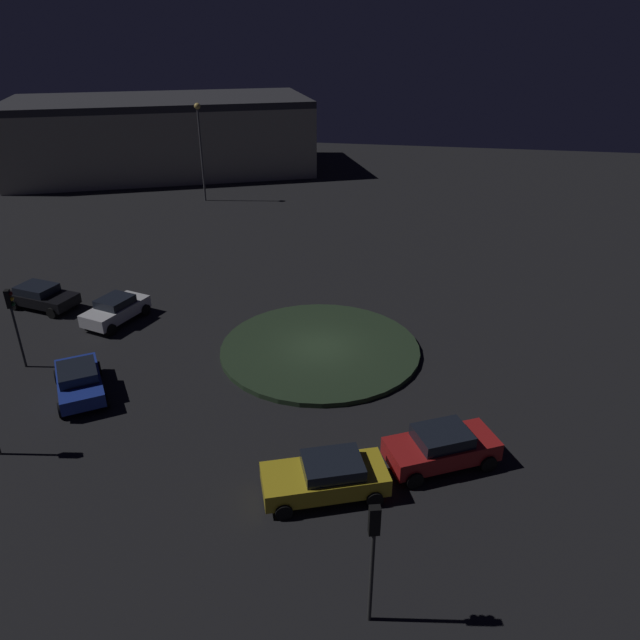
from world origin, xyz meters
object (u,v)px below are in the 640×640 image
at_px(car_yellow, 326,476).
at_px(car_red, 442,447).
at_px(traffic_light_north, 373,542).
at_px(traffic_light_east, 13,313).
at_px(store_building, 163,135).
at_px(car_blue, 79,380).
at_px(streetlamp_southeast, 200,137).
at_px(car_white, 116,309).
at_px(car_black, 42,296).

bearing_deg(car_yellow, car_red, -171.01).
xyz_separation_m(car_red, traffic_light_north, (2.02, 7.17, 2.24)).
height_order(traffic_light_east, store_building, store_building).
bearing_deg(traffic_light_east, traffic_light_north, -47.14).
distance_m(car_blue, traffic_light_north, 17.05).
distance_m(car_blue, streetlamp_southeast, 33.57).
relative_size(car_white, traffic_light_east, 1.01).
relative_size(car_blue, streetlamp_southeast, 0.50).
height_order(car_blue, store_building, store_building).
xyz_separation_m(car_black, traffic_light_north, (-21.43, 17.27, 2.31)).
height_order(car_yellow, streetlamp_southeast, streetlamp_southeast).
bearing_deg(car_blue, car_red, -131.55).
distance_m(car_red, streetlamp_southeast, 41.38).
distance_m(car_black, car_yellow, 23.03).
bearing_deg(car_red, car_black, -50.70).
bearing_deg(car_red, car_blue, -34.17).
height_order(traffic_light_north, store_building, store_building).
relative_size(car_red, traffic_light_east, 1.11).
xyz_separation_m(car_blue, traffic_light_east, (4.02, -1.78, 2.21)).
distance_m(car_yellow, traffic_light_north, 5.71).
bearing_deg(car_yellow, car_black, -53.84).
relative_size(car_black, car_yellow, 0.90).
relative_size(car_red, car_yellow, 0.95).
bearing_deg(car_black, car_red, -11.54).
distance_m(car_white, traffic_light_east, 6.21).
height_order(traffic_light_north, streetlamp_southeast, streetlamp_southeast).
relative_size(traffic_light_east, streetlamp_southeast, 0.47).
xyz_separation_m(car_black, traffic_light_east, (-3.18, 6.39, 2.23)).
relative_size(car_black, streetlamp_southeast, 0.50).
height_order(car_black, streetlamp_southeast, streetlamp_southeast).
bearing_deg(streetlamp_southeast, car_black, 86.94).
bearing_deg(car_white, traffic_light_north, -119.59).
height_order(car_white, traffic_light_east, traffic_light_east).
height_order(car_yellow, traffic_light_east, traffic_light_east).
relative_size(car_white, car_yellow, 0.87).
bearing_deg(car_red, traffic_light_east, -37.77).
relative_size(car_white, store_building, 0.12).
height_order(car_white, store_building, store_building).
bearing_deg(car_black, store_building, 113.58).
xyz_separation_m(car_blue, car_red, (-16.26, 1.93, 0.05)).
bearing_deg(car_black, car_yellow, -21.02).
xyz_separation_m(car_blue, traffic_light_north, (-14.23, 9.10, 2.29)).
bearing_deg(car_white, traffic_light_east, 174.44).
bearing_deg(car_red, car_white, -54.07).
distance_m(streetlamp_southeast, store_building, 14.42).
distance_m(car_red, traffic_light_east, 20.73).
relative_size(car_white, car_red, 0.91).
height_order(streetlamp_southeast, store_building, streetlamp_southeast).
bearing_deg(store_building, streetlamp_southeast, 104.49).
xyz_separation_m(traffic_light_east, store_building, (10.66, -42.13, 1.02)).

